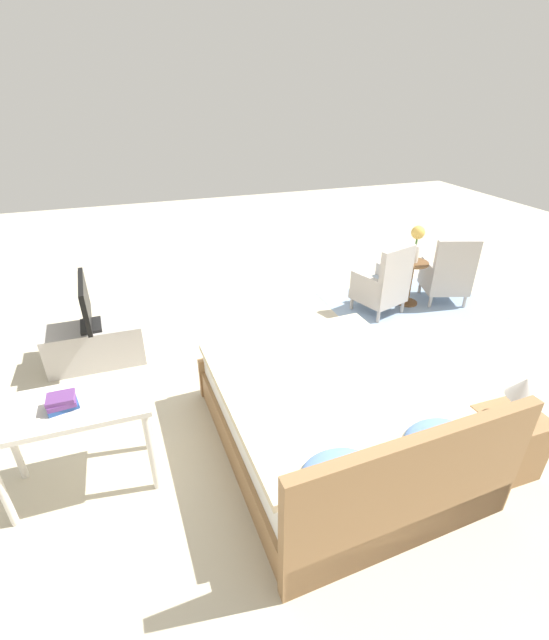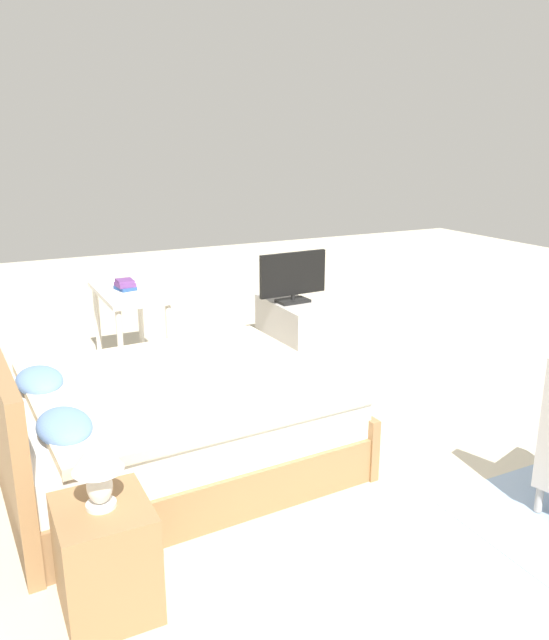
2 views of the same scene
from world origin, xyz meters
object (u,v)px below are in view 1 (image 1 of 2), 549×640
at_px(tv_flatscreen, 86,304).
at_px(armchair_by_window_right, 383,286).
at_px(armchair_by_window_left, 447,276).
at_px(tv_stand, 96,345).
at_px(side_table, 411,278).
at_px(nightstand, 505,442).
at_px(book_stack, 62,402).
at_px(flower_vase, 417,240).
at_px(vanity_desk, 72,417).
at_px(bed, 333,419).
at_px(table_lamp, 523,392).

bearing_deg(tv_flatscreen, armchair_by_window_right, -179.34).
bearing_deg(armchair_by_window_left, tv_stand, 0.51).
relative_size(side_table, nightstand, 1.15).
bearing_deg(nightstand, book_stack, -15.94).
relative_size(flower_vase, nightstand, 0.92).
bearing_deg(armchair_by_window_left, armchair_by_window_right, 0.02).
bearing_deg(tv_stand, armchair_by_window_right, -179.35).
distance_m(tv_flatscreen, vanity_desk, 1.65).
xyz_separation_m(bed, vanity_desk, (1.86, -0.26, 0.33)).
bearing_deg(table_lamp, flower_vase, -110.48).
bearing_deg(book_stack, armchair_by_window_left, -159.24).
xyz_separation_m(side_table, tv_flatscreen, (3.95, 0.16, 0.33)).
distance_m(bed, table_lamp, 1.36).
bearing_deg(armchair_by_window_right, book_stack, 25.85).
height_order(side_table, flower_vase, flower_vase).
xyz_separation_m(side_table, flower_vase, (0.00, 0.00, 0.52)).
xyz_separation_m(bed, side_table, (-2.14, -2.07, 0.08)).
distance_m(armchair_by_window_right, flower_vase, 0.72).
distance_m(tv_flatscreen, book_stack, 1.67).
height_order(bed, book_stack, bed).
height_order(armchair_by_window_right, tv_flatscreen, tv_flatscreen).
relative_size(armchair_by_window_left, tv_stand, 0.96).
relative_size(bed, book_stack, 9.83).
distance_m(side_table, table_lamp, 2.89).
xyz_separation_m(armchair_by_window_left, tv_stand, (4.44, 0.04, -0.16)).
xyz_separation_m(table_lamp, tv_stand, (2.95, -2.53, -0.51)).
height_order(flower_vase, book_stack, flower_vase).
bearing_deg(table_lamp, side_table, -110.48).
bearing_deg(flower_vase, nightstand, 69.51).
xyz_separation_m(side_table, table_lamp, (1.00, 2.69, 0.36)).
relative_size(side_table, table_lamp, 1.82).
distance_m(tv_stand, book_stack, 1.76).
distance_m(bed, flower_vase, 3.03).
bearing_deg(bed, armchair_by_window_right, -130.11).
height_order(armchair_by_window_left, tv_flatscreen, tv_flatscreen).
height_order(nightstand, tv_flatscreen, tv_flatscreen).
bearing_deg(table_lamp, bed, -28.76).
distance_m(bed, vanity_desk, 1.90).
bearing_deg(armchair_by_window_right, flower_vase, -166.48).
distance_m(armchair_by_window_left, book_stack, 4.84).
height_order(tv_stand, vanity_desk, vanity_desk).
xyz_separation_m(nightstand, tv_flatscreen, (2.95, -2.53, 0.45)).
relative_size(bed, side_table, 3.55).
relative_size(armchair_by_window_left, tv_flatscreen, 1.23).
relative_size(bed, vanity_desk, 2.05).
bearing_deg(side_table, table_lamp, 69.52).
bearing_deg(nightstand, tv_stand, -40.67).
bearing_deg(book_stack, nightstand, 164.06).
relative_size(side_table, vanity_desk, 0.58).
xyz_separation_m(side_table, vanity_desk, (3.99, 1.80, 0.25)).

